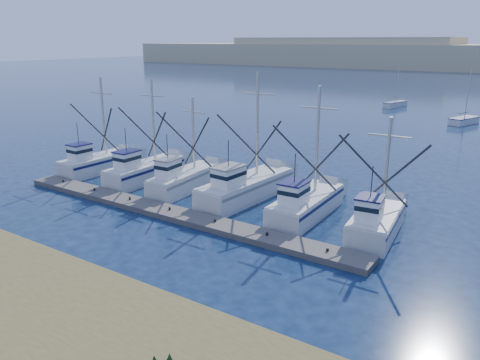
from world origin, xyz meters
The scene contains 5 objects.
ground centered at (0.00, 0.00, 0.00)m, with size 500.00×500.00×0.00m, color #0B1832.
floating_dock centered at (-6.14, 5.17, 0.20)m, with size 29.39×1.96×0.39m, color #595450.
trawler_fleet centered at (-5.92, 10.15, 0.98)m, with size 29.35×9.50×9.61m.
sailboat_near centered at (5.13, 57.39, 0.49)m, with size 3.65×5.77×8.10m.
sailboat_far centered at (-8.49, 70.31, 0.50)m, with size 3.04×6.24×8.10m.
Camera 1 is at (15.01, -18.05, 11.93)m, focal length 35.00 mm.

